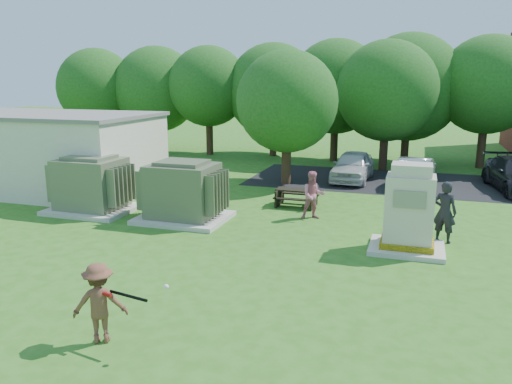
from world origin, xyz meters
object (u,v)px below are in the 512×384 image
(picnic_table, at_px, (296,196))
(car_white, at_px, (353,166))
(person_by_generator, at_px, (445,212))
(transformer_left, at_px, (92,185))
(generator_cabinet, at_px, (409,213))
(transformer_right, at_px, (183,193))
(person_at_picnic, at_px, (313,195))
(car_silver_a, at_px, (416,171))
(batter, at_px, (100,303))

(picnic_table, height_order, car_white, car_white)
(person_by_generator, bearing_deg, transformer_left, 19.04)
(transformer_left, xyz_separation_m, generator_cabinet, (11.14, -0.87, 0.13))
(transformer_left, height_order, transformer_right, same)
(transformer_right, relative_size, picnic_table, 1.93)
(picnic_table, relative_size, car_white, 0.38)
(picnic_table, bearing_deg, generator_cabinet, -43.21)
(person_by_generator, distance_m, car_white, 9.30)
(person_by_generator, relative_size, person_at_picnic, 1.11)
(generator_cabinet, height_order, car_silver_a, generator_cabinet)
(batter, relative_size, person_by_generator, 0.83)
(transformer_left, relative_size, car_white, 0.72)
(car_white, bearing_deg, car_silver_a, -2.86)
(person_by_generator, bearing_deg, generator_cabinet, 66.47)
(batter, relative_size, car_white, 0.37)
(transformer_left, distance_m, car_white, 12.08)
(transformer_right, bearing_deg, generator_cabinet, -6.68)
(transformer_right, bearing_deg, car_silver_a, 48.47)
(transformer_left, relative_size, picnic_table, 1.93)
(person_at_picnic, bearing_deg, car_silver_a, 40.81)
(generator_cabinet, xyz_separation_m, batter, (-5.24, -7.01, -0.33))
(transformer_left, height_order, person_by_generator, transformer_left)
(transformer_right, bearing_deg, batter, -74.41)
(batter, distance_m, person_by_generator, 10.26)
(transformer_right, distance_m, generator_cabinet, 7.49)
(car_white, relative_size, car_silver_a, 1.04)
(person_by_generator, height_order, person_at_picnic, person_by_generator)
(person_at_picnic, xyz_separation_m, car_silver_a, (3.31, 6.93, -0.18))
(person_by_generator, bearing_deg, batter, 70.33)
(batter, bearing_deg, person_at_picnic, -128.35)
(person_by_generator, bearing_deg, car_silver_a, -65.82)
(transformer_right, xyz_separation_m, car_silver_a, (7.52, 8.49, -0.31))
(car_silver_a, bearing_deg, batter, 79.72)
(transformer_left, distance_m, batter, 9.85)
(transformer_right, bearing_deg, person_at_picnic, 20.30)
(transformer_right, bearing_deg, picnic_table, 43.17)
(batter, bearing_deg, transformer_right, -100.73)
(person_by_generator, relative_size, car_white, 0.45)
(generator_cabinet, bearing_deg, batter, -126.79)
(generator_cabinet, relative_size, batter, 1.63)
(transformer_right, height_order, generator_cabinet, generator_cabinet)
(transformer_left, distance_m, transformer_right, 3.70)
(picnic_table, distance_m, batter, 11.00)
(picnic_table, relative_size, batter, 1.01)
(transformer_left, bearing_deg, person_by_generator, 1.25)
(transformer_left, distance_m, generator_cabinet, 11.18)
(person_at_picnic, bearing_deg, transformer_left, 167.45)
(transformer_left, height_order, person_at_picnic, transformer_left)
(picnic_table, distance_m, car_silver_a, 6.91)
(transformer_left, xyz_separation_m, transformer_right, (3.70, 0.00, 0.00))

